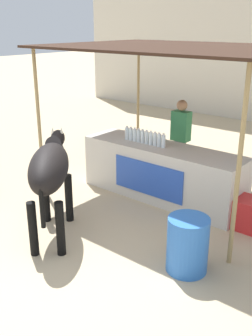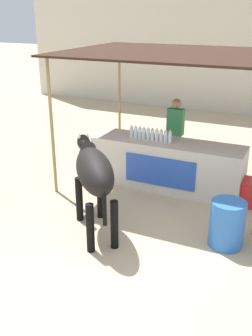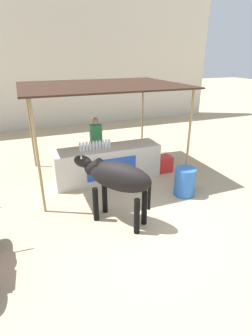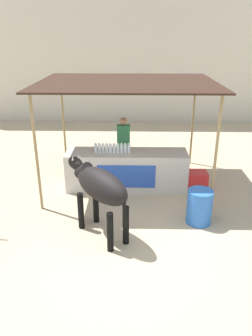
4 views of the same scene
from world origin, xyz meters
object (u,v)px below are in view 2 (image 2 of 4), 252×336
(stall_counter, at_px, (167,165))
(water_barrel, at_px, (227,224))
(vendor_behind_counter, at_px, (175,136))
(cow, at_px, (94,172))

(stall_counter, distance_m, water_barrel, 2.25)
(vendor_behind_counter, bearing_deg, cow, -97.25)
(water_barrel, relative_size, cow, 0.45)
(water_barrel, height_order, cow, cow)
(cow, bearing_deg, stall_counter, 77.59)
(stall_counter, bearing_deg, water_barrel, -46.75)
(stall_counter, distance_m, vendor_behind_counter, 0.84)
(stall_counter, bearing_deg, vendor_behind_counter, 97.54)
(stall_counter, height_order, vendor_behind_counter, vendor_behind_counter)
(water_barrel, bearing_deg, stall_counter, 133.25)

